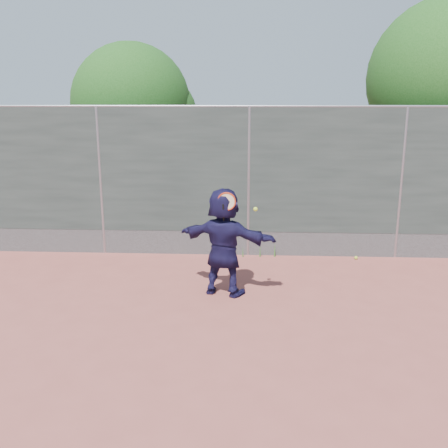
{
  "coord_description": "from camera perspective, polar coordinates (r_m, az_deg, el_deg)",
  "views": [
    {
      "loc": [
        0.01,
        -6.37,
        3.16
      ],
      "look_at": [
        -0.39,
        1.38,
        1.19
      ],
      "focal_mm": 40.0,
      "sensor_mm": 36.0,
      "label": 1
    }
  ],
  "objects": [
    {
      "name": "ball_ground",
      "position": [
        10.4,
        14.85,
        -3.75
      ],
      "size": [
        0.07,
        0.07,
        0.07
      ],
      "primitive_type": "sphere",
      "color": "#B6DA30",
      "rests_on": "ground"
    },
    {
      "name": "fence",
      "position": [
        9.99,
        2.84,
        5.14
      ],
      "size": [
        20.0,
        0.06,
        3.03
      ],
      "color": "#38423D",
      "rests_on": "ground"
    },
    {
      "name": "ground",
      "position": [
        7.11,
        2.61,
        -12.15
      ],
      "size": [
        80.0,
        80.0,
        0.0
      ],
      "primitive_type": "plane",
      "color": "#9E4C42",
      "rests_on": "ground"
    },
    {
      "name": "tree_left",
      "position": [
        13.23,
        -9.81,
        13.08
      ],
      "size": [
        3.15,
        3.0,
        4.53
      ],
      "color": "#382314",
      "rests_on": "ground"
    },
    {
      "name": "weed_clump",
      "position": [
        10.22,
        4.39,
        -3.03
      ],
      "size": [
        0.68,
        0.07,
        0.3
      ],
      "color": "#387226",
      "rests_on": "ground"
    },
    {
      "name": "swing_action",
      "position": [
        7.72,
        0.61,
        2.37
      ],
      "size": [
        0.63,
        0.13,
        0.51
      ],
      "color": "red",
      "rests_on": "ground"
    },
    {
      "name": "player",
      "position": [
        8.08,
        -0.0,
        -2.04
      ],
      "size": [
        1.74,
        1.03,
        1.78
      ],
      "primitive_type": "imported",
      "rotation": [
        0.0,
        0.0,
        2.82
      ],
      "color": "#19163D",
      "rests_on": "ground"
    }
  ]
}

